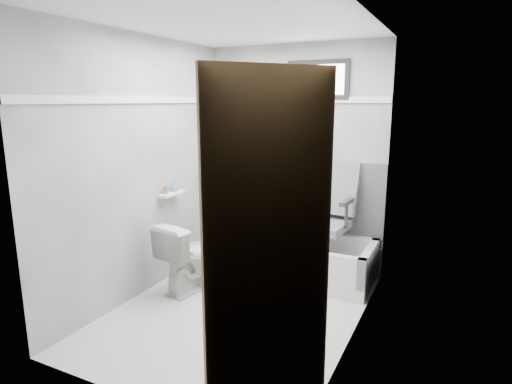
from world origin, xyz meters
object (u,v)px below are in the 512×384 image
Objects in this scene: door at (291,276)px; soap_bottle_b at (174,187)px; bathtub at (300,257)px; soap_bottle_a at (166,189)px; office_chair at (320,217)px; toilet at (192,256)px.

soap_bottle_b is at bearing 138.98° from door.
soap_bottle_a reaches higher than bathtub.
soap_bottle_a is at bearing -147.58° from office_chair.
office_chair is 11.10× the size of soap_bottle_a.
bathtub is 14.84× the size of soap_bottle_b.
toilet is at bearing -138.78° from office_chair.
office_chair is at bearing 11.20° from bathtub.
soap_bottle_a is 0.96× the size of soap_bottle_b.
door is 19.78× the size of soap_bottle_b.
soap_bottle_a reaches higher than soap_bottle_b.
door is (0.56, -2.25, 0.34)m from office_chair.
toilet is 0.71m from soap_bottle_a.
office_chair is 0.54× the size of door.
soap_bottle_b is (-1.16, -0.54, 0.75)m from bathtub.
door is (1.60, -1.48, 0.66)m from toilet.
soap_bottle_a is (-1.92, 1.53, -0.03)m from door.
soap_bottle_a is (-0.32, 0.05, 0.63)m from toilet.
door is at bearing -71.12° from bathtub.
office_chair is 1.56× the size of toilet.
bathtub is at bearing 30.29° from soap_bottle_a.
office_chair is at bearing -133.05° from toilet.
bathtub is at bearing -128.72° from toilet.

